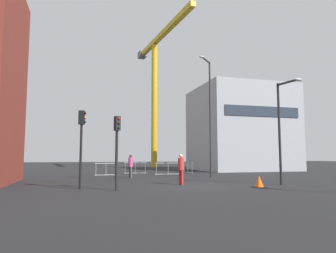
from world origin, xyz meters
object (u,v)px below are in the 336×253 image
(traffic_cone_striped, at_px, (259,182))
(streetlamp_tall, at_px, (209,109))
(traffic_light_verge, at_px, (81,136))
(traffic_light_median, at_px, (117,140))
(construction_crane, at_px, (156,76))
(pedestrian_walking, at_px, (181,167))
(pedestrian_waiting, at_px, (131,164))
(streetlamp_short, at_px, (282,122))
(traffic_light_corner, at_px, (116,139))

(traffic_cone_striped, bearing_deg, streetlamp_tall, 85.23)
(traffic_light_verge, bearing_deg, traffic_light_median, -32.42)
(construction_crane, height_order, pedestrian_walking, construction_crane)
(pedestrian_waiting, bearing_deg, streetlamp_short, -47.63)
(traffic_light_corner, height_order, traffic_cone_striped, traffic_light_corner)
(construction_crane, distance_m, traffic_light_corner, 27.52)
(streetlamp_tall, relative_size, traffic_cone_striped, 14.79)
(traffic_light_verge, bearing_deg, traffic_light_corner, 67.56)
(streetlamp_short, bearing_deg, streetlamp_tall, 101.42)
(streetlamp_short, height_order, traffic_light_corner, streetlamp_short)
(construction_crane, relative_size, pedestrian_waiting, 11.74)
(traffic_cone_striped, bearing_deg, traffic_light_corner, 132.39)
(traffic_light_verge, height_order, pedestrian_walking, traffic_light_verge)
(streetlamp_tall, height_order, pedestrian_walking, streetlamp_tall)
(traffic_light_verge, bearing_deg, construction_crane, 69.82)
(traffic_light_median, relative_size, pedestrian_waiting, 2.01)
(traffic_light_median, distance_m, traffic_light_verge, 1.99)
(streetlamp_tall, distance_m, pedestrian_waiting, 7.49)
(traffic_cone_striped, bearing_deg, traffic_light_median, 175.43)
(traffic_cone_striped, bearing_deg, streetlamp_short, 20.44)
(traffic_light_verge, bearing_deg, streetlamp_short, -4.42)
(streetlamp_short, distance_m, traffic_light_median, 9.51)
(traffic_light_corner, bearing_deg, pedestrian_waiting, 52.49)
(traffic_light_median, bearing_deg, traffic_light_verge, 147.58)
(traffic_light_median, distance_m, pedestrian_walking, 4.58)
(traffic_light_verge, xyz_separation_m, pedestrian_walking, (5.55, 0.92, -1.62))
(pedestrian_walking, relative_size, traffic_cone_striped, 2.80)
(streetlamp_short, bearing_deg, traffic_light_verge, 175.58)
(traffic_light_median, distance_m, traffic_light_corner, 6.76)
(streetlamp_tall, xyz_separation_m, pedestrian_waiting, (-6.03, 1.05, -4.31))
(construction_crane, xyz_separation_m, traffic_light_verge, (-10.79, -29.35, -11.37))
(traffic_light_median, height_order, traffic_light_verge, traffic_light_verge)
(traffic_light_corner, distance_m, pedestrian_waiting, 2.79)
(traffic_light_median, distance_m, pedestrian_waiting, 8.73)
(streetlamp_tall, relative_size, pedestrian_waiting, 5.23)
(traffic_light_corner, height_order, pedestrian_waiting, traffic_light_corner)
(streetlamp_tall, bearing_deg, pedestrian_walking, -127.45)
(construction_crane, xyz_separation_m, pedestrian_walking, (-5.24, -28.43, -12.99))
(streetlamp_short, relative_size, traffic_light_median, 1.66)
(construction_crane, bearing_deg, streetlamp_short, -89.40)
(construction_crane, xyz_separation_m, traffic_light_corner, (-8.45, -23.70, -11.16))
(streetlamp_short, bearing_deg, traffic_light_median, -178.79)
(construction_crane, relative_size, streetlamp_tall, 2.25)
(traffic_light_median, distance_m, traffic_cone_striped, 7.65)
(traffic_light_median, xyz_separation_m, traffic_cone_striped, (7.33, -0.59, -2.12))
(streetlamp_short, distance_m, traffic_light_corner, 10.95)
(streetlamp_short, relative_size, traffic_light_corner, 1.39)
(traffic_cone_striped, bearing_deg, construction_crane, 86.69)
(traffic_light_corner, distance_m, traffic_light_verge, 6.12)
(streetlamp_tall, relative_size, traffic_light_corner, 2.17)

